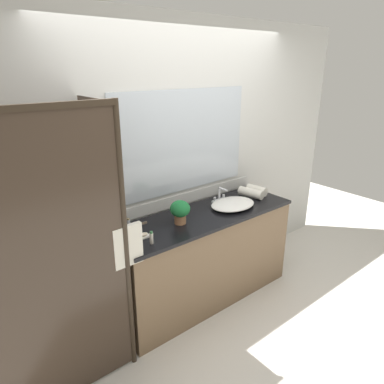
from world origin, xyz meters
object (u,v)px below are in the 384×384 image
sink_basin (233,204)px  rolled_towel_near_edge (257,190)px  rolled_towel_middle (251,193)px  potted_plant (180,210)px  amenity_bottle_lotion (128,223)px  amenity_bottle_body_wash (151,238)px  faucet (220,197)px  soap_dish (144,235)px  amenity_bottle_shampoo (182,209)px

sink_basin → rolled_towel_near_edge: rolled_towel_near_edge is taller
sink_basin → rolled_towel_middle: 0.34m
sink_basin → potted_plant: 0.62m
sink_basin → rolled_towel_middle: bearing=11.6°
amenity_bottle_lotion → amenity_bottle_body_wash: (-0.00, -0.36, 0.01)m
amenity_bottle_body_wash → rolled_towel_middle: size_ratio=0.39×
faucet → amenity_bottle_body_wash: (-1.00, -0.31, -0.00)m
soap_dish → amenity_bottle_body_wash: bearing=-93.6°
amenity_bottle_lotion → rolled_towel_middle: 1.34m
amenity_bottle_shampoo → sink_basin: bearing=-21.7°
amenity_bottle_shampoo → rolled_towel_middle: bearing=-8.5°
sink_basin → faucet: 0.18m
amenity_bottle_shampoo → rolled_towel_middle: (0.80, -0.12, 0.00)m
sink_basin → soap_dish: sink_basin is taller
potted_plant → amenity_bottle_shampoo: size_ratio=2.22×
amenity_bottle_lotion → rolled_towel_middle: (1.33, -0.16, 0.01)m
soap_dish → amenity_bottle_shampoo: size_ratio=1.08×
faucet → amenity_bottle_lotion: size_ratio=2.07×
faucet → rolled_towel_middle: 0.35m
amenity_bottle_lotion → rolled_towel_middle: size_ratio=0.32×
amenity_bottle_body_wash → soap_dish: bearing=86.4°
soap_dish → rolled_towel_near_edge: 1.43m
soap_dish → amenity_bottle_lotion: 0.23m
faucet → potted_plant: potted_plant is taller
amenity_bottle_lotion → sink_basin: bearing=-12.8°
sink_basin → amenity_bottle_shampoo: bearing=158.3°
sink_basin → amenity_bottle_body_wash: size_ratio=4.52×
sink_basin → amenity_bottle_body_wash: amenity_bottle_body_wash is taller
rolled_towel_near_edge → rolled_towel_middle: (-0.11, -0.02, -0.00)m
sink_basin → faucet: faucet is taller
sink_basin → potted_plant: potted_plant is taller
soap_dish → amenity_bottle_lotion: amenity_bottle_lotion is taller
soap_dish → amenity_bottle_body_wash: size_ratio=0.98×
potted_plant → soap_dish: bearing=-176.5°
amenity_bottle_lotion → rolled_towel_near_edge: bearing=-5.6°
faucet → amenity_bottle_lotion: (-1.00, 0.05, -0.01)m
sink_basin → potted_plant: size_ratio=2.24×
rolled_towel_middle → faucet: bearing=160.9°
amenity_bottle_shampoo → amenity_bottle_body_wash: 0.62m
amenity_bottle_body_wash → rolled_towel_middle: amenity_bottle_body_wash is taller
rolled_towel_near_edge → amenity_bottle_shampoo: bearing=173.7°
soap_dish → faucet: bearing=10.4°
faucet → soap_dish: (-0.99, -0.18, -0.03)m
faucet → potted_plant: size_ratio=0.83×
faucet → potted_plant: 0.64m
amenity_bottle_lotion → amenity_bottle_shampoo: (0.53, -0.04, 0.00)m
potted_plant → soap_dish: (-0.38, -0.02, -0.11)m
faucet → soap_dish: faucet is taller
amenity_bottle_lotion → amenity_bottle_body_wash: bearing=-90.1°
amenity_bottle_lotion → soap_dish: bearing=-88.1°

